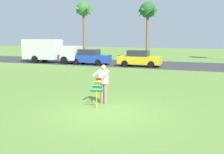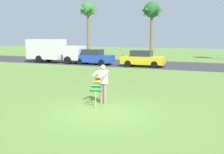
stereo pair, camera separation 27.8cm
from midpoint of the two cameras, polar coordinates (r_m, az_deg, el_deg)
ground_plane at (r=10.39m, az=-1.25°, el=-7.70°), size 120.00×120.00×0.00m
road_strip at (r=28.08m, az=14.27°, el=2.44°), size 120.00×8.00×0.01m
person_kite_flyer at (r=11.54m, az=-1.27°, el=-1.20°), size 0.57×0.68×1.73m
kite_held at (r=11.01m, az=-2.66°, el=-2.36°), size 0.53×0.70×1.21m
parked_truck_white_box at (r=30.86m, az=-12.42°, el=5.66°), size 6.73×2.19×2.62m
parked_car_blue at (r=28.25m, az=-3.71°, el=4.29°), size 4.24×1.92×1.60m
parked_car_yellow at (r=26.30m, az=6.91°, el=3.92°), size 4.25×1.94×1.60m
palm_tree_left_near at (r=40.58m, az=-5.00°, el=13.92°), size 2.58×2.71×8.04m
palm_tree_right_near at (r=36.32m, az=8.78°, el=13.66°), size 2.58×2.71×7.49m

